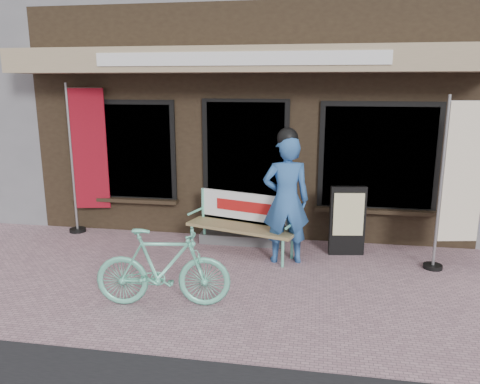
% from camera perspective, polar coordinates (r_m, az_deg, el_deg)
% --- Properties ---
extents(ground, '(70.00, 70.00, 0.00)m').
position_cam_1_polar(ground, '(5.79, -2.53, -11.70)').
color(ground, '#AC848E').
rests_on(ground, ground).
extents(storefront, '(7.00, 6.77, 6.00)m').
position_cam_1_polar(storefront, '(10.17, 3.45, 16.31)').
color(storefront, black).
rests_on(storefront, ground).
extents(bench, '(1.66, 0.85, 0.87)m').
position_cam_1_polar(bench, '(6.77, 0.42, -3.31)').
color(bench, '#69CEAC').
rests_on(bench, ground).
extents(person, '(0.71, 0.54, 1.86)m').
position_cam_1_polar(person, '(6.38, 5.65, -0.67)').
color(person, '#2E5D9F').
rests_on(person, ground).
extents(bicycle, '(1.54, 0.63, 0.90)m').
position_cam_1_polar(bicycle, '(5.29, -9.38, -9.10)').
color(bicycle, '#69CEAC').
rests_on(bicycle, ground).
extents(nobori_red, '(0.72, 0.31, 2.44)m').
position_cam_1_polar(nobori_red, '(7.97, -18.15, 4.03)').
color(nobori_red, gray).
rests_on(nobori_red, ground).
extents(nobori_cream, '(0.68, 0.29, 2.30)m').
position_cam_1_polar(nobori_cream, '(6.66, 25.13, 1.08)').
color(nobori_cream, gray).
rests_on(nobori_cream, ground).
extents(menu_stand, '(0.51, 0.18, 1.01)m').
position_cam_1_polar(menu_stand, '(6.87, 12.97, -3.37)').
color(menu_stand, black).
rests_on(menu_stand, ground).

